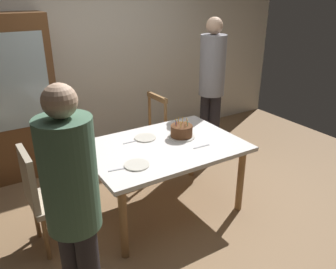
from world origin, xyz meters
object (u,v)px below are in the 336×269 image
object	(u,v)px
birthday_cake	(181,132)
plate_far_side	(145,138)
person_celebrant	(73,204)
person_guest	(212,82)
chair_spindle_back	(146,136)
china_cabinet	(4,101)
dining_table	(164,153)
chair_upholstered	(45,193)
plate_near_celebrant	(137,165)

from	to	relation	value
birthday_cake	plate_far_side	bearing A→B (deg)	153.00
person_celebrant	person_guest	distance (m)	2.77
plate_far_side	person_guest	bearing A→B (deg)	21.11
plate_far_side	chair_spindle_back	bearing A→B (deg)	61.43
plate_far_side	china_cabinet	distance (m)	1.73
dining_table	birthday_cake	size ratio (longest dim) A/B	5.36
chair_upholstered	plate_near_celebrant	bearing A→B (deg)	-22.14
person_guest	birthday_cake	bearing A→B (deg)	-144.19
birthday_cake	plate_near_celebrant	size ratio (longest dim) A/B	1.27
dining_table	chair_upholstered	world-z (taller)	chair_upholstered
chair_upholstered	china_cabinet	size ratio (longest dim) A/B	0.50
dining_table	chair_spindle_back	size ratio (longest dim) A/B	1.58
plate_near_celebrant	plate_far_side	xyz separation A→B (m)	(0.34, 0.47, 0.00)
chair_upholstered	person_guest	bearing A→B (deg)	15.81
plate_far_side	chair_spindle_back	xyz separation A→B (m)	(0.33, 0.61, -0.28)
plate_far_side	person_celebrant	bearing A→B (deg)	-134.12
dining_table	plate_far_side	world-z (taller)	plate_far_side
person_celebrant	birthday_cake	bearing A→B (deg)	33.77
chair_spindle_back	birthday_cake	bearing A→B (deg)	-90.23
dining_table	plate_near_celebrant	bearing A→B (deg)	-150.19
plate_far_side	chair_upholstered	bearing A→B (deg)	-170.56
plate_far_side	chair_upholstered	world-z (taller)	chair_upholstered
dining_table	china_cabinet	size ratio (longest dim) A/B	0.79
person_celebrant	person_guest	world-z (taller)	person_guest
dining_table	chair_spindle_back	xyz separation A→B (m)	(0.26, 0.85, -0.19)
china_cabinet	chair_upholstered	bearing A→B (deg)	-88.64
birthday_cake	plate_near_celebrant	bearing A→B (deg)	-155.43
birthday_cake	plate_far_side	xyz separation A→B (m)	(-0.33, 0.17, -0.06)
person_guest	person_celebrant	bearing A→B (deg)	-145.43
plate_far_side	china_cabinet	bearing A→B (deg)	129.77
chair_upholstered	person_guest	distance (m)	2.42
chair_spindle_back	chair_upholstered	xyz separation A→B (m)	(-1.40, -0.79, 0.07)
person_guest	china_cabinet	world-z (taller)	china_cabinet
chair_upholstered	person_celebrant	distance (m)	1.03
dining_table	birthday_cake	xyz separation A→B (m)	(0.25, 0.07, 0.15)
dining_table	plate_near_celebrant	xyz separation A→B (m)	(-0.41, -0.24, 0.09)
dining_table	plate_far_side	xyz separation A→B (m)	(-0.07, 0.24, 0.09)
dining_table	plate_far_side	size ratio (longest dim) A/B	6.82
plate_near_celebrant	person_guest	size ratio (longest dim) A/B	0.12
dining_table	chair_upholstered	xyz separation A→B (m)	(-1.14, 0.06, -0.11)
person_celebrant	china_cabinet	xyz separation A→B (m)	(-0.03, 2.43, -0.02)
china_cabinet	chair_spindle_back	bearing A→B (deg)	-26.39
chair_upholstered	person_guest	size ratio (longest dim) A/B	0.52
chair_spindle_back	person_celebrant	xyz separation A→B (m)	(-1.40, -1.71, 0.51)
plate_far_side	person_celebrant	distance (m)	1.56
chair_upholstered	china_cabinet	xyz separation A→B (m)	(-0.04, 1.50, 0.42)
plate_near_celebrant	china_cabinet	bearing A→B (deg)	113.02
person_guest	chair_upholstered	bearing A→B (deg)	-164.19
plate_near_celebrant	chair_spindle_back	world-z (taller)	chair_spindle_back
chair_spindle_back	plate_near_celebrant	bearing A→B (deg)	-121.74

